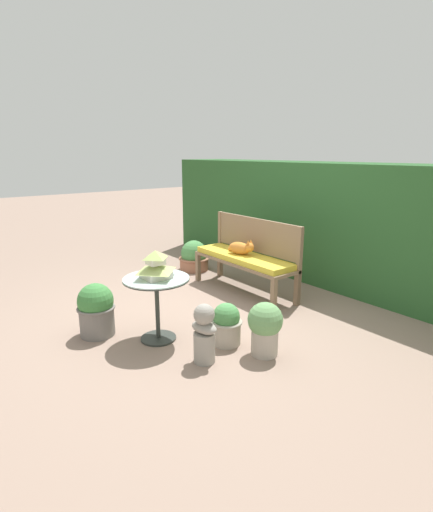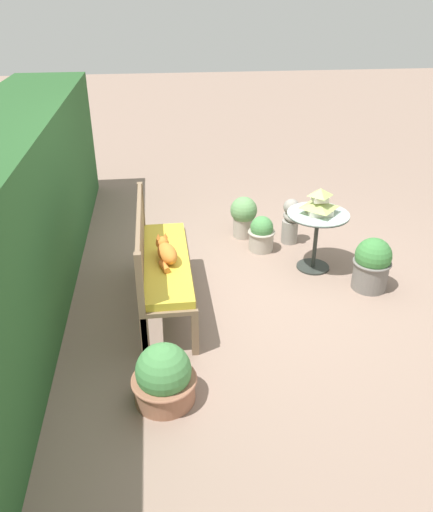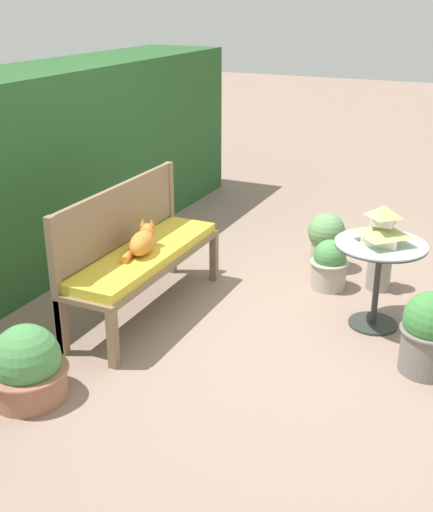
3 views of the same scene
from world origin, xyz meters
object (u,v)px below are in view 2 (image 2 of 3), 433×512
(potted_plant_bench_left, at_px, (244,215))
(potted_plant_table_near, at_px, (164,378))
(pagoda_birdhouse, at_px, (319,203))
(garden_bust, at_px, (290,221))
(patio_table, at_px, (317,225))
(cat, at_px, (166,252))
(potted_plant_hedge_corner, at_px, (372,264))
(potted_plant_table_far, at_px, (261,234))
(garden_bench, at_px, (166,265))

(potted_plant_bench_left, distance_m, potted_plant_table_near, 2.92)
(pagoda_birdhouse, bearing_deg, potted_plant_table_near, 136.96)
(garden_bust, height_order, potted_plant_bench_left, garden_bust)
(patio_table, distance_m, potted_plant_table_near, 2.52)
(cat, bearing_deg, potted_plant_table_near, 161.52)
(patio_table, relative_size, potted_plant_hedge_corner, 1.18)
(pagoda_birdhouse, xyz_separation_m, potted_plant_table_far, (0.50, 0.49, -0.57))
(garden_bench, height_order, garden_bust, garden_bust)
(cat, distance_m, potted_plant_table_far, 1.62)
(potted_plant_hedge_corner, bearing_deg, cat, 92.94)
(garden_bench, xyz_separation_m, potted_plant_table_near, (-1.28, 0.07, -0.24))
(potted_plant_table_far, bearing_deg, pagoda_birdhouse, -135.53)
(patio_table, relative_size, potted_plant_bench_left, 1.28)
(pagoda_birdhouse, xyz_separation_m, potted_plant_hedge_corner, (-0.48, -0.45, -0.50))
(potted_plant_table_far, bearing_deg, potted_plant_table_near, 152.40)
(potted_plant_bench_left, bearing_deg, garden_bust, -113.86)
(cat, height_order, potted_plant_hedge_corner, cat)
(patio_table, relative_size, garden_bust, 1.18)
(potted_plant_hedge_corner, distance_m, potted_plant_table_near, 2.54)
(patio_table, bearing_deg, potted_plant_table_near, 136.96)
(garden_bench, relative_size, potted_plant_table_far, 3.79)
(pagoda_birdhouse, distance_m, potted_plant_bench_left, 1.20)
(patio_table, xyz_separation_m, potted_plant_table_far, (0.50, 0.49, -0.31))
(potted_plant_hedge_corner, bearing_deg, potted_plant_table_far, 43.82)
(patio_table, relative_size, pagoda_birdhouse, 1.99)
(potted_plant_hedge_corner, relative_size, potted_plant_table_near, 1.13)
(patio_table, distance_m, potted_plant_table_far, 0.77)
(pagoda_birdhouse, bearing_deg, patio_table, 90.00)
(cat, bearing_deg, pagoda_birdhouse, -84.93)
(garden_bench, height_order, cat, cat)
(garden_bench, height_order, potted_plant_table_near, garden_bench)
(patio_table, height_order, pagoda_birdhouse, pagoda_birdhouse)
(garden_bench, xyz_separation_m, patio_table, (0.54, -1.64, 0.07))
(potted_plant_bench_left, relative_size, potted_plant_hedge_corner, 0.92)
(garden_bust, bearing_deg, potted_plant_bench_left, 53.97)
(garden_bench, distance_m, cat, 0.17)
(pagoda_birdhouse, bearing_deg, potted_plant_table_far, 44.47)
(cat, bearing_deg, potted_plant_table_far, -61.08)
(garden_bust, height_order, potted_plant_table_far, garden_bust)
(cat, height_order, potted_plant_bench_left, cat)
(patio_table, bearing_deg, potted_plant_bench_left, 35.55)
(garden_bench, relative_size, garden_bust, 2.87)
(pagoda_birdhouse, distance_m, potted_plant_hedge_corner, 0.83)
(potted_plant_table_near, bearing_deg, potted_plant_hedge_corner, -58.06)
(potted_plant_table_far, height_order, potted_plant_bench_left, potted_plant_bench_left)
(cat, xyz_separation_m, potted_plant_hedge_corner, (0.11, -2.08, -0.33))
(patio_table, height_order, garden_bust, patio_table)
(patio_table, bearing_deg, potted_plant_hedge_corner, -136.86)
(garden_bench, xyz_separation_m, garden_bust, (1.20, -1.53, -0.17))
(potted_plant_table_near, bearing_deg, garden_bust, -32.79)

